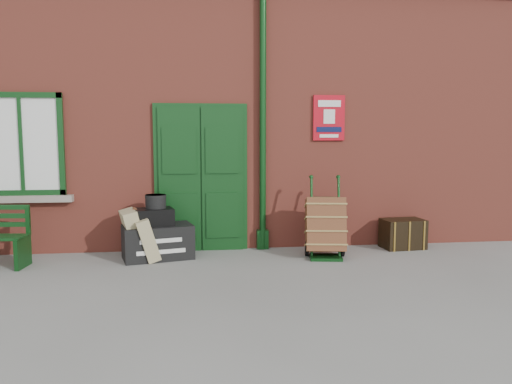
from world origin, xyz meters
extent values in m
plane|color=gray|center=(0.00, 0.00, 0.00)|extent=(80.00, 80.00, 0.00)
cube|color=#B04A39|center=(0.00, 3.50, 2.00)|extent=(10.00, 4.00, 4.00)
cube|color=#38302B|center=(0.00, 3.50, 4.15)|extent=(10.30, 4.30, 0.30)
cube|color=#0F3713|center=(-0.30, 1.46, 1.10)|extent=(1.42, 0.12, 2.32)
cube|color=white|center=(-2.90, 1.45, 1.65)|extent=(1.20, 0.08, 1.50)
cylinder|color=#0E3813|center=(0.65, 1.42, 2.00)|extent=(0.10, 0.10, 4.00)
cube|color=red|center=(1.70, 1.47, 2.05)|extent=(0.50, 0.03, 0.70)
cube|color=#0E3813|center=(-2.72, 0.73, 0.21)|extent=(0.10, 0.42, 0.42)
cube|color=black|center=(-0.94, 1.01, 0.24)|extent=(1.08, 0.76, 0.49)
cube|color=black|center=(-0.99, 1.01, 0.61)|extent=(0.62, 0.51, 0.24)
cylinder|color=black|center=(-0.96, 1.04, 0.83)|extent=(0.36, 0.36, 0.20)
cube|color=tan|center=(-1.27, 0.99, 0.37)|extent=(0.48, 0.58, 0.73)
cube|color=tan|center=(-1.09, 0.89, 0.32)|extent=(0.45, 0.53, 0.63)
cube|color=#0E3813|center=(1.47, 0.68, 0.02)|extent=(0.50, 0.40, 0.05)
cylinder|color=#0E3813|center=(1.30, 0.87, 0.59)|extent=(0.09, 0.32, 1.15)
cylinder|color=#0E3813|center=(1.69, 0.81, 0.59)|extent=(0.09, 0.32, 1.15)
cylinder|color=black|center=(1.24, 0.90, 0.11)|extent=(0.08, 0.22, 0.22)
cylinder|color=black|center=(1.76, 0.81, 0.11)|extent=(0.08, 0.22, 0.22)
cube|color=brown|center=(1.49, 0.82, 0.47)|extent=(0.65, 0.69, 0.85)
cube|color=black|center=(2.86, 1.22, 0.23)|extent=(0.67, 0.47, 0.46)
camera|label=1|loc=(-0.39, -6.20, 1.79)|focal=35.00mm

